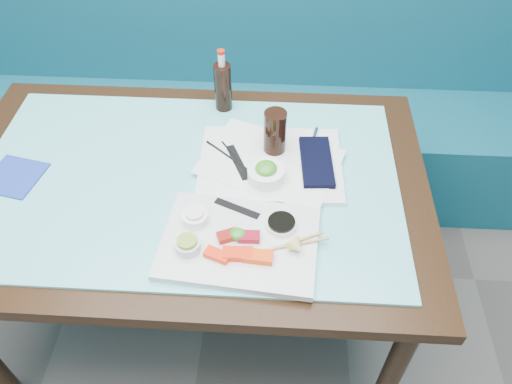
# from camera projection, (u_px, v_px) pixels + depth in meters

# --- Properties ---
(booth_bench) EXTENTS (3.00, 0.56, 1.17)m
(booth_bench) POSITION_uv_depth(u_px,v_px,m) (223.00, 108.00, 2.29)
(booth_bench) COLOR #0F5265
(booth_bench) RESTS_ON ground
(dining_table) EXTENTS (1.40, 0.90, 0.75)m
(dining_table) POSITION_uv_depth(u_px,v_px,m) (190.00, 200.00, 1.51)
(dining_table) COLOR black
(dining_table) RESTS_ON ground
(glass_top) EXTENTS (1.22, 0.76, 0.01)m
(glass_top) POSITION_uv_depth(u_px,v_px,m) (187.00, 180.00, 1.44)
(glass_top) COLOR #65CACB
(glass_top) RESTS_ON dining_table
(sashimi_plate) EXTENTS (0.42, 0.32, 0.02)m
(sashimi_plate) POSITION_uv_depth(u_px,v_px,m) (239.00, 242.00, 1.27)
(sashimi_plate) COLOR silver
(sashimi_plate) RESTS_ON glass_top
(salmon_left) EXTENTS (0.07, 0.05, 0.02)m
(salmon_left) POSITION_uv_depth(u_px,v_px,m) (217.00, 255.00, 1.22)
(salmon_left) COLOR #FF2B0A
(salmon_left) RESTS_ON sashimi_plate
(salmon_mid) EXTENTS (0.08, 0.04, 0.02)m
(salmon_mid) POSITION_uv_depth(u_px,v_px,m) (238.00, 254.00, 1.22)
(salmon_mid) COLOR #FF290A
(salmon_mid) RESTS_ON sashimi_plate
(salmon_right) EXTENTS (0.08, 0.04, 0.02)m
(salmon_right) POSITION_uv_depth(u_px,v_px,m) (258.00, 257.00, 1.22)
(salmon_right) COLOR #FF440A
(salmon_right) RESTS_ON sashimi_plate
(tuna_left) EXTENTS (0.06, 0.05, 0.02)m
(tuna_left) POSITION_uv_depth(u_px,v_px,m) (228.00, 236.00, 1.26)
(tuna_left) COLOR maroon
(tuna_left) RESTS_ON sashimi_plate
(tuna_right) EXTENTS (0.05, 0.03, 0.02)m
(tuna_right) POSITION_uv_depth(u_px,v_px,m) (249.00, 237.00, 1.26)
(tuna_right) COLOR maroon
(tuna_right) RESTS_ON sashimi_plate
(seaweed_garnish) EXTENTS (0.05, 0.05, 0.02)m
(seaweed_garnish) POSITION_uv_depth(u_px,v_px,m) (238.00, 234.00, 1.26)
(seaweed_garnish) COLOR #289021
(seaweed_garnish) RESTS_ON sashimi_plate
(ramekin_wasabi) EXTENTS (0.08, 0.08, 0.03)m
(ramekin_wasabi) POSITION_uv_depth(u_px,v_px,m) (188.00, 246.00, 1.23)
(ramekin_wasabi) COLOR silver
(ramekin_wasabi) RESTS_ON sashimi_plate
(wasabi_fill) EXTENTS (0.07, 0.07, 0.01)m
(wasabi_fill) POSITION_uv_depth(u_px,v_px,m) (187.00, 241.00, 1.22)
(wasabi_fill) COLOR olive
(wasabi_fill) RESTS_ON ramekin_wasabi
(ramekin_ginger) EXTENTS (0.09, 0.09, 0.03)m
(ramekin_ginger) POSITION_uv_depth(u_px,v_px,m) (195.00, 218.00, 1.30)
(ramekin_ginger) COLOR white
(ramekin_ginger) RESTS_ON sashimi_plate
(ginger_fill) EXTENTS (0.06, 0.06, 0.01)m
(ginger_fill) POSITION_uv_depth(u_px,v_px,m) (194.00, 213.00, 1.28)
(ginger_fill) COLOR #FFE9D1
(ginger_fill) RESTS_ON ramekin_ginger
(soy_dish) EXTENTS (0.10, 0.10, 0.02)m
(soy_dish) POSITION_uv_depth(u_px,v_px,m) (281.00, 225.00, 1.29)
(soy_dish) COLOR white
(soy_dish) RESTS_ON sashimi_plate
(soy_fill) EXTENTS (0.08, 0.08, 0.01)m
(soy_fill) POSITION_uv_depth(u_px,v_px,m) (281.00, 222.00, 1.28)
(soy_fill) COLOR black
(soy_fill) RESTS_ON soy_dish
(lemon_wedge) EXTENTS (0.05, 0.05, 0.04)m
(lemon_wedge) POSITION_uv_depth(u_px,v_px,m) (297.00, 247.00, 1.22)
(lemon_wedge) COLOR #F5DB74
(lemon_wedge) RESTS_ON sashimi_plate
(chopstick_sleeve) EXTENTS (0.13, 0.07, 0.00)m
(chopstick_sleeve) POSITION_uv_depth(u_px,v_px,m) (237.00, 208.00, 1.33)
(chopstick_sleeve) COLOR black
(chopstick_sleeve) RESTS_ON sashimi_plate
(wooden_chopstick_a) EXTENTS (0.21, 0.10, 0.01)m
(wooden_chopstick_a) POSITION_uv_depth(u_px,v_px,m) (283.00, 246.00, 1.25)
(wooden_chopstick_a) COLOR tan
(wooden_chopstick_a) RESTS_ON sashimi_plate
(wooden_chopstick_b) EXTENTS (0.22, 0.07, 0.01)m
(wooden_chopstick_b) POSITION_uv_depth(u_px,v_px,m) (287.00, 246.00, 1.25)
(wooden_chopstick_b) COLOR tan
(wooden_chopstick_b) RESTS_ON sashimi_plate
(serving_tray) EXTENTS (0.43, 0.32, 0.02)m
(serving_tray) POSITION_uv_depth(u_px,v_px,m) (270.00, 164.00, 1.47)
(serving_tray) COLOR white
(serving_tray) RESTS_ON glass_top
(paper_placemat) EXTENTS (0.46, 0.39, 0.00)m
(paper_placemat) POSITION_uv_depth(u_px,v_px,m) (270.00, 162.00, 1.47)
(paper_placemat) COLOR white
(paper_placemat) RESTS_ON serving_tray
(seaweed_bowl) EXTENTS (0.12, 0.12, 0.04)m
(seaweed_bowl) POSITION_uv_depth(u_px,v_px,m) (266.00, 175.00, 1.40)
(seaweed_bowl) COLOR white
(seaweed_bowl) RESTS_ON serving_tray
(seaweed_salad) EXTENTS (0.08, 0.08, 0.03)m
(seaweed_salad) POSITION_uv_depth(u_px,v_px,m) (266.00, 168.00, 1.38)
(seaweed_salad) COLOR #39891F
(seaweed_salad) RESTS_ON seaweed_bowl
(cola_glass) EXTENTS (0.07, 0.07, 0.14)m
(cola_glass) POSITION_uv_depth(u_px,v_px,m) (275.00, 132.00, 1.45)
(cola_glass) COLOR black
(cola_glass) RESTS_ON serving_tray
(navy_pouch) EXTENTS (0.10, 0.21, 0.02)m
(navy_pouch) POSITION_uv_depth(u_px,v_px,m) (317.00, 162.00, 1.46)
(navy_pouch) COLOR black
(navy_pouch) RESTS_ON serving_tray
(fork) EXTENTS (0.03, 0.10, 0.01)m
(fork) POSITION_uv_depth(u_px,v_px,m) (314.00, 139.00, 1.53)
(fork) COLOR silver
(fork) RESTS_ON serving_tray
(black_chopstick_a) EXTENTS (0.20, 0.18, 0.01)m
(black_chopstick_a) POSITION_uv_depth(u_px,v_px,m) (237.00, 162.00, 1.46)
(black_chopstick_a) COLOR black
(black_chopstick_a) RESTS_ON serving_tray
(black_chopstick_b) EXTENTS (0.12, 0.18, 0.01)m
(black_chopstick_b) POSITION_uv_depth(u_px,v_px,m) (239.00, 162.00, 1.46)
(black_chopstick_b) COLOR black
(black_chopstick_b) RESTS_ON serving_tray
(tray_sleeve) EXTENTS (0.09, 0.15, 0.00)m
(tray_sleeve) POSITION_uv_depth(u_px,v_px,m) (238.00, 162.00, 1.46)
(tray_sleeve) COLOR black
(tray_sleeve) RESTS_ON serving_tray
(cola_bottle_body) EXTENTS (0.07, 0.07, 0.16)m
(cola_bottle_body) POSITION_uv_depth(u_px,v_px,m) (223.00, 87.00, 1.61)
(cola_bottle_body) COLOR black
(cola_bottle_body) RESTS_ON glass_top
(cola_bottle_neck) EXTENTS (0.03, 0.03, 0.04)m
(cola_bottle_neck) POSITION_uv_depth(u_px,v_px,m) (221.00, 60.00, 1.54)
(cola_bottle_neck) COLOR white
(cola_bottle_neck) RESTS_ON cola_bottle_body
(cola_bottle_cap) EXTENTS (0.03, 0.03, 0.01)m
(cola_bottle_cap) POSITION_uv_depth(u_px,v_px,m) (221.00, 52.00, 1.52)
(cola_bottle_cap) COLOR red
(cola_bottle_cap) RESTS_ON cola_bottle_neck
(blue_napkin) EXTENTS (0.18, 0.18, 0.01)m
(blue_napkin) POSITION_uv_depth(u_px,v_px,m) (14.00, 177.00, 1.44)
(blue_napkin) COLOR #1C369C
(blue_napkin) RESTS_ON glass_top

